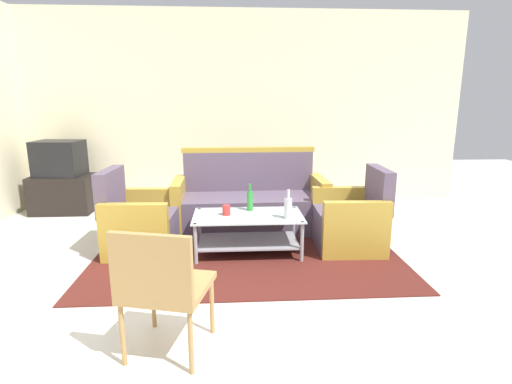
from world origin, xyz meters
TOP-DOWN VIEW (x-y plane):
  - ground_plane at (0.00, 0.00)m, footprint 14.00×14.00m
  - wall_back at (0.00, 3.06)m, footprint 6.52×0.12m
  - rug at (-0.06, 0.94)m, footprint 3.04×2.21m
  - couch at (0.00, 1.65)m, footprint 1.81×0.78m
  - armchair_left at (-1.17, 1.01)m, footprint 0.73×0.79m
  - armchair_right at (1.04, 0.95)m, footprint 0.72×0.78m
  - coffee_table at (-0.05, 0.85)m, footprint 1.10×0.60m
  - bottle_clear at (0.33, 0.71)m, footprint 0.08×0.08m
  - bottle_green at (-0.02, 1.02)m, footprint 0.07×0.07m
  - cup at (-0.27, 0.86)m, footprint 0.08×0.08m
  - tv_stand at (-2.56, 2.55)m, footprint 0.80×0.50m
  - television at (-2.56, 2.55)m, footprint 0.64×0.50m
  - wicker_chair at (-0.63, -0.81)m, footprint 0.58×0.58m

SIDE VIEW (x-z plane):
  - ground_plane at x=0.00m, z-range 0.00..0.00m
  - rug at x=-0.06m, z-range 0.00..0.01m
  - tv_stand at x=-2.56m, z-range 0.00..0.52m
  - coffee_table at x=-0.05m, z-range 0.07..0.47m
  - armchair_left at x=-1.17m, z-range -0.14..0.71m
  - armchair_right at x=1.04m, z-range -0.14..0.71m
  - couch at x=0.00m, z-range -0.16..0.80m
  - cup at x=-0.27m, z-range 0.41..0.51m
  - wicker_chair at x=-0.63m, z-range 0.07..0.91m
  - bottle_green at x=-0.02m, z-range 0.38..0.66m
  - bottle_clear at x=0.33m, z-range 0.38..0.66m
  - television at x=-2.56m, z-range 0.52..1.00m
  - wall_back at x=0.00m, z-range 0.00..2.80m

